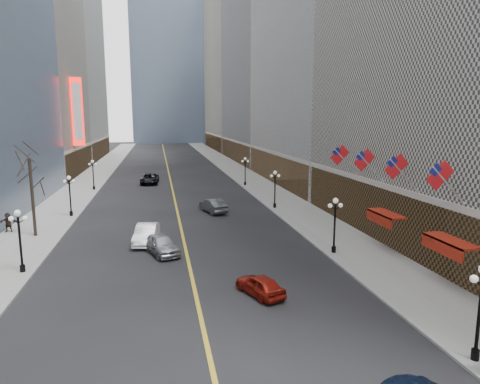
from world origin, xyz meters
name	(u,v)px	position (x,y,z in m)	size (l,w,h in m)	color
sidewalk_east	(253,181)	(14.00, 70.00, 0.07)	(6.00, 230.00, 0.15)	gray
sidewalk_west	(83,186)	(-14.00, 70.00, 0.07)	(6.00, 230.00, 0.15)	gray
lane_line	(169,176)	(0.00, 80.00, 0.01)	(0.25, 200.00, 0.02)	gold
bldg_east_c	(284,65)	(29.88, 106.00, 24.18)	(26.60, 40.60, 48.80)	gray
bldg_east_d	(248,59)	(29.90, 149.00, 31.17)	(26.60, 46.60, 62.80)	#B2AA93
bldg_west_d	(42,17)	(-29.92, 121.00, 36.17)	(26.60, 38.60, 72.80)	silver
streetlamp_east_0	(480,303)	(11.80, 14.00, 2.90)	(1.26, 0.44, 4.52)	black
streetlamp_east_1	(335,219)	(11.80, 30.00, 2.90)	(1.26, 0.44, 4.52)	black
streetlamp_east_2	(275,185)	(11.80, 48.00, 2.90)	(1.26, 0.44, 4.52)	black
streetlamp_east_3	(245,168)	(11.80, 66.00, 2.90)	(1.26, 0.44, 4.52)	black
streetlamp_west_1	(19,234)	(-11.80, 30.00, 2.90)	(1.26, 0.44, 4.52)	black
streetlamp_west_2	(70,192)	(-11.80, 48.00, 2.90)	(1.26, 0.44, 4.52)	black
streetlamp_west_3	(93,172)	(-11.80, 66.00, 2.90)	(1.26, 0.44, 4.52)	black
flag_2	(442,178)	(15.31, 22.00, 7.29)	(2.87, 0.12, 2.87)	#B2B2B7
flag_3	(398,169)	(15.31, 27.00, 7.29)	(2.87, 0.12, 2.87)	#B2B2B7
flag_4	(366,162)	(15.31, 32.00, 7.29)	(2.87, 0.12, 2.87)	#B2B2B7
flag_5	(341,157)	(15.31, 37.00, 7.29)	(2.87, 0.12, 2.87)	#B2B2B7
awning_b	(448,243)	(16.11, 22.00, 3.08)	(1.40, 4.00, 0.93)	maroon
awning_c	(384,215)	(16.11, 30.00, 3.08)	(1.40, 4.00, 0.93)	maroon
theatre_marquee	(77,112)	(-15.88, 80.00, 12.00)	(2.00, 0.55, 12.00)	red
tree_west_far	(30,171)	(-13.50, 40.00, 6.24)	(3.60, 3.60, 7.92)	#2D231C
car_nb_near	(161,244)	(-2.00, 32.76, 0.81)	(1.90, 4.73, 1.61)	#94969B
car_nb_mid	(146,234)	(-3.28, 36.05, 0.84)	(1.77, 5.09, 1.68)	white
car_nb_far	(150,179)	(-3.52, 71.24, 0.85)	(2.83, 6.13, 1.70)	black
car_sb_mid	(260,285)	(3.96, 23.20, 0.66)	(1.55, 3.86, 1.31)	maroon
car_sb_far	(213,205)	(4.12, 47.44, 0.82)	(1.73, 4.95, 1.63)	#44484B
ped_west_far	(8,222)	(-16.40, 41.92, 1.09)	(1.74, 0.50, 1.87)	#2E241A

